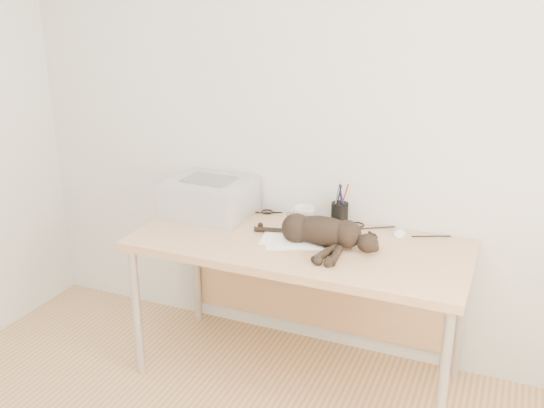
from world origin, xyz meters
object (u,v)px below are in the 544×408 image
at_px(cat, 319,232).
at_px(printer, 210,197).
at_px(desk, 305,260).
at_px(mug, 304,217).
at_px(pen_cup, 340,213).
at_px(mouse, 399,231).

bearing_deg(cat, printer, 168.72).
bearing_deg(printer, cat, -13.60).
distance_m(desk, mug, 0.22).
height_order(printer, pen_cup, pen_cup).
relative_size(mug, mouse, 1.01).
bearing_deg(pen_cup, desk, -118.73).
bearing_deg(mouse, pen_cup, 173.02).
xyz_separation_m(desk, mouse, (0.42, 0.19, 0.15)).
distance_m(printer, mug, 0.52).
height_order(desk, cat, cat).
bearing_deg(desk, pen_cup, 61.27).
bearing_deg(cat, mug, 129.86).
xyz_separation_m(cat, pen_cup, (0.01, 0.28, -0.00)).
bearing_deg(mug, pen_cup, 29.52).
height_order(pen_cup, mouse, pen_cup).
height_order(printer, mouse, printer).
bearing_deg(desk, cat, -39.17).
xyz_separation_m(printer, mug, (0.52, 0.03, -0.05)).
relative_size(desk, mouse, 14.54).
relative_size(printer, mouse, 4.00).
distance_m(cat, mouse, 0.43).
distance_m(mug, mouse, 0.48).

